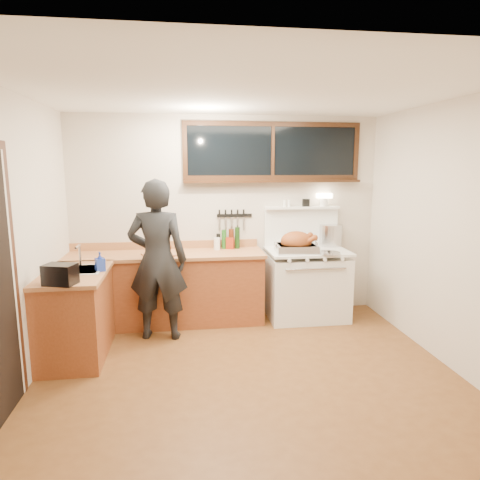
{
  "coord_description": "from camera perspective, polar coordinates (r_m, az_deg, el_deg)",
  "views": [
    {
      "loc": [
        -0.6,
        -3.8,
        1.98
      ],
      "look_at": [
        0.05,
        0.85,
        1.15
      ],
      "focal_mm": 32.0,
      "sensor_mm": 36.0,
      "label": 1
    }
  ],
  "objects": [
    {
      "name": "ground_plane",
      "position": [
        4.33,
        0.94,
        -17.35
      ],
      "size": [
        4.0,
        3.5,
        0.02
      ],
      "primitive_type": "cube",
      "color": "#5A3417"
    },
    {
      "name": "room_shell",
      "position": [
        3.86,
        1.01,
        5.11
      ],
      "size": [
        4.1,
        3.6,
        2.65
      ],
      "color": "beige",
      "rests_on": "ground"
    },
    {
      "name": "counter_back",
      "position": [
        5.47,
        -9.8,
        -6.31
      ],
      "size": [
        2.44,
        0.64,
        1.0
      ],
      "color": "brown",
      "rests_on": "ground"
    },
    {
      "name": "counter_left",
      "position": [
        4.81,
        -21.02,
        -9.2
      ],
      "size": [
        0.64,
        1.09,
        0.9
      ],
      "color": "brown",
      "rests_on": "ground"
    },
    {
      "name": "sink_unit",
      "position": [
        4.76,
        -20.88,
        -4.4
      ],
      "size": [
        0.5,
        0.45,
        0.37
      ],
      "color": "white",
      "rests_on": "counter_left"
    },
    {
      "name": "vintage_stove",
      "position": [
        5.65,
        8.84,
        -5.59
      ],
      "size": [
        1.02,
        0.74,
        1.6
      ],
      "color": "white",
      "rests_on": "ground"
    },
    {
      "name": "back_window",
      "position": [
        5.64,
        4.4,
        10.87
      ],
      "size": [
        2.32,
        0.13,
        0.77
      ],
      "color": "black",
      "rests_on": "room_shell"
    },
    {
      "name": "knife_strip",
      "position": [
        5.61,
        -0.91,
        3.19
      ],
      "size": [
        0.46,
        0.03,
        0.28
      ],
      "color": "black",
      "rests_on": "room_shell"
    },
    {
      "name": "man",
      "position": [
        4.92,
        -10.93,
        -2.66
      ],
      "size": [
        0.72,
        0.53,
        1.83
      ],
      "color": "black",
      "rests_on": "ground"
    },
    {
      "name": "soap_bottle",
      "position": [
        4.61,
        -18.16,
        -2.76
      ],
      "size": [
        0.12,
        0.12,
        0.2
      ],
      "color": "#213AA6",
      "rests_on": "counter_left"
    },
    {
      "name": "toaster",
      "position": [
        4.23,
        -22.85,
        -4.25
      ],
      "size": [
        0.32,
        0.26,
        0.19
      ],
      "color": "black",
      "rests_on": "counter_left"
    },
    {
      "name": "cutting_board",
      "position": [
        5.23,
        -10.49,
        -1.44
      ],
      "size": [
        0.49,
        0.42,
        0.14
      ],
      "color": "#A76C42",
      "rests_on": "counter_back"
    },
    {
      "name": "roast_turkey",
      "position": [
        5.36,
        7.57,
        -0.52
      ],
      "size": [
        0.55,
        0.41,
        0.27
      ],
      "color": "silver",
      "rests_on": "vintage_stove"
    },
    {
      "name": "stockpot",
      "position": [
        5.88,
        12.0,
        0.66
      ],
      "size": [
        0.33,
        0.33,
        0.29
      ],
      "color": "silver",
      "rests_on": "vintage_stove"
    },
    {
      "name": "saucepan",
      "position": [
        5.68,
        7.97,
        -0.34
      ],
      "size": [
        0.21,
        0.31,
        0.13
      ],
      "color": "silver",
      "rests_on": "vintage_stove"
    },
    {
      "name": "pot_lid",
      "position": [
        5.34,
        11.78,
        -1.7
      ],
      "size": [
        0.34,
        0.34,
        0.04
      ],
      "color": "silver",
      "rests_on": "vintage_stove"
    },
    {
      "name": "coffee_tin",
      "position": [
        5.54,
        -1.32,
        -0.41
      ],
      "size": [
        0.12,
        0.11,
        0.15
      ],
      "color": "#982910",
      "rests_on": "counter_back"
    },
    {
      "name": "pitcher",
      "position": [
        5.49,
        -3.09,
        -0.51
      ],
      "size": [
        0.1,
        0.1,
        0.15
      ],
      "color": "white",
      "rests_on": "counter_back"
    },
    {
      "name": "bottle_cluster",
      "position": [
        5.54,
        -1.4,
        0.15
      ],
      "size": [
        0.31,
        0.07,
        0.28
      ],
      "color": "black",
      "rests_on": "counter_back"
    }
  ]
}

